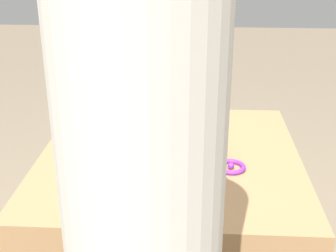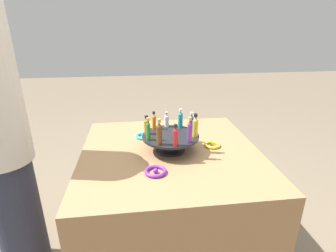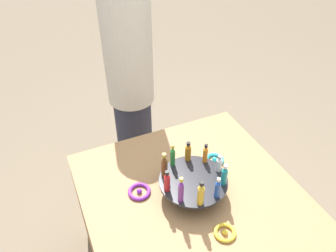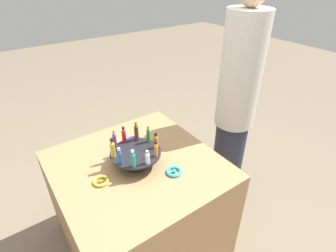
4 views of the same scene
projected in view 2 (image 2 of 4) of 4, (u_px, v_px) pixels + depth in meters
The scene contains 16 objects.
ground_plane at pixel (170, 250), 1.66m from camera, with size 12.00×12.00×0.00m, color #756651.
party_table at pixel (170, 204), 1.53m from camera, with size 0.95×0.95×0.70m.
display_stand at pixel (171, 140), 1.38m from camera, with size 0.30×0.30×0.09m.
bottle_purple at pixel (190, 131), 1.27m from camera, with size 0.02×0.02×0.13m.
bottle_gold at pixel (195, 126), 1.33m from camera, with size 0.03×0.03×0.12m.
bottle_blue at pixel (191, 122), 1.41m from camera, with size 0.02×0.02×0.11m.
bottle_teal at pixel (180, 119), 1.46m from camera, with size 0.03×0.03×0.11m.
bottle_clear at pixel (167, 120), 1.47m from camera, with size 0.03×0.03×0.09m.
bottle_orange at pixel (154, 121), 1.44m from camera, with size 0.02×0.02×0.10m.
bottle_amber at pixel (147, 126), 1.37m from camera, with size 0.03×0.03×0.10m.
bottle_green at pixel (148, 130), 1.30m from camera, with size 0.02×0.02×0.12m.
bottle_brown at pixel (159, 133), 1.24m from camera, with size 0.03×0.03×0.13m.
bottle_red at pixel (175, 136), 1.24m from camera, with size 0.03×0.03×0.11m.
ribbon_bow_teal at pixel (143, 136), 1.56m from camera, with size 0.09×0.09×0.02m.
ribbon_bow_purple at pixel (156, 171), 1.19m from camera, with size 0.10×0.10×0.02m.
ribbon_bow_gold at pixel (212, 145), 1.45m from camera, with size 0.09×0.09×0.02m.
Camera 2 is at (-0.17, -1.25, 1.34)m, focal length 28.00 mm.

